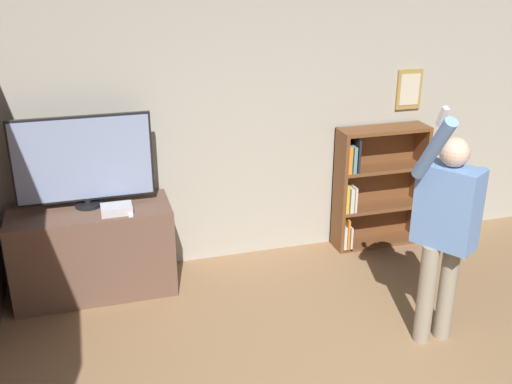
# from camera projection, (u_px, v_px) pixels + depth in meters

# --- Properties ---
(wall_back) EXTENTS (6.45, 0.09, 2.70)m
(wall_back) POSITION_uv_depth(u_px,v_px,m) (243.00, 121.00, 5.52)
(wall_back) COLOR #B2AD9E
(wall_back) RESTS_ON ground_plane
(tv_ledge) EXTENTS (1.35, 0.59, 0.79)m
(tv_ledge) POSITION_uv_depth(u_px,v_px,m) (94.00, 251.00, 5.18)
(tv_ledge) COLOR brown
(tv_ledge) RESTS_ON ground_plane
(television) EXTENTS (1.14, 0.22, 0.79)m
(television) POSITION_uv_depth(u_px,v_px,m) (83.00, 161.00, 4.94)
(television) COLOR black
(television) RESTS_ON tv_ledge
(game_console) EXTENTS (0.25, 0.19, 0.07)m
(game_console) POSITION_uv_depth(u_px,v_px,m) (117.00, 209.00, 4.95)
(game_console) COLOR silver
(game_console) RESTS_ON tv_ledge
(remote_loose) EXTENTS (0.05, 0.14, 0.02)m
(remote_loose) POSITION_uv_depth(u_px,v_px,m) (130.00, 213.00, 4.94)
(remote_loose) COLOR white
(remote_loose) RESTS_ON tv_ledge
(bookshelf) EXTENTS (0.91, 0.28, 1.23)m
(bookshelf) POSITION_uv_depth(u_px,v_px,m) (373.00, 188.00, 5.98)
(bookshelf) COLOR brown
(bookshelf) RESTS_ON ground_plane
(person) EXTENTS (0.58, 0.55, 1.90)m
(person) POSITION_uv_depth(u_px,v_px,m) (446.00, 223.00, 4.31)
(person) COLOR gray
(person) RESTS_ON ground_plane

